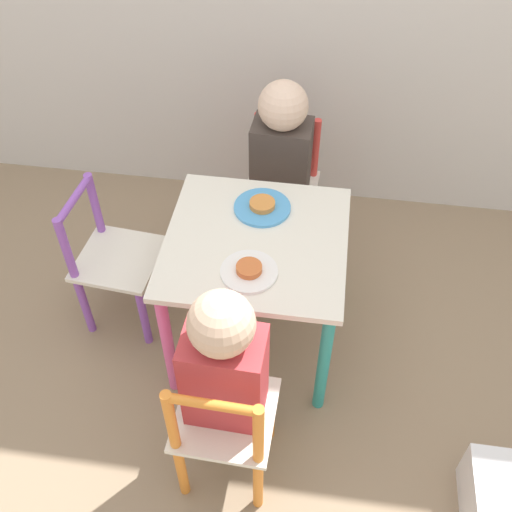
{
  "coord_description": "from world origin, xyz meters",
  "views": [
    {
      "loc": [
        0.18,
        -1.23,
        1.71
      ],
      "look_at": [
        0.0,
        0.0,
        0.41
      ],
      "focal_mm": 42.0,
      "sensor_mm": 36.0,
      "label": 1
    }
  ],
  "objects_px": {
    "chair_purple": "(113,261)",
    "storage_bin": "(505,506)",
    "kids_table": "(256,258)",
    "chair_red": "(282,190)",
    "child_front": "(226,370)",
    "child_back": "(280,161)",
    "plate_back": "(262,207)",
    "plate_front": "(249,271)",
    "chair_orange": "(224,426)"
  },
  "relations": [
    {
      "from": "chair_red",
      "to": "chair_purple",
      "type": "xyz_separation_m",
      "value": [
        -0.51,
        -0.44,
        0.0
      ]
    },
    {
      "from": "child_back",
      "to": "storage_bin",
      "type": "xyz_separation_m",
      "value": [
        0.73,
        -0.94,
        -0.36
      ]
    },
    {
      "from": "plate_front",
      "to": "plate_back",
      "type": "height_order",
      "value": "same"
    },
    {
      "from": "storage_bin",
      "to": "chair_orange",
      "type": "bearing_deg",
      "value": 177.58
    },
    {
      "from": "storage_bin",
      "to": "chair_purple",
      "type": "bearing_deg",
      "value": 155.5
    },
    {
      "from": "chair_orange",
      "to": "chair_purple",
      "type": "xyz_separation_m",
      "value": [
        -0.47,
        0.53,
        0.0
      ]
    },
    {
      "from": "chair_orange",
      "to": "chair_red",
      "type": "distance_m",
      "value": 0.97
    },
    {
      "from": "chair_red",
      "to": "child_back",
      "type": "bearing_deg",
      "value": -90.0
    },
    {
      "from": "child_front",
      "to": "plate_back",
      "type": "distance_m",
      "value": 0.56
    },
    {
      "from": "child_front",
      "to": "storage_bin",
      "type": "distance_m",
      "value": 0.85
    },
    {
      "from": "storage_bin",
      "to": "plate_back",
      "type": "bearing_deg",
      "value": 139.03
    },
    {
      "from": "child_front",
      "to": "plate_front",
      "type": "relative_size",
      "value": 4.53
    },
    {
      "from": "kids_table",
      "to": "chair_purple",
      "type": "relative_size",
      "value": 1.01
    },
    {
      "from": "child_front",
      "to": "child_back",
      "type": "distance_m",
      "value": 0.85
    },
    {
      "from": "plate_back",
      "to": "storage_bin",
      "type": "height_order",
      "value": "plate_back"
    },
    {
      "from": "plate_front",
      "to": "plate_back",
      "type": "xyz_separation_m",
      "value": [
        0.0,
        0.27,
        0.0
      ]
    },
    {
      "from": "chair_purple",
      "to": "plate_back",
      "type": "bearing_deg",
      "value": -74.3
    },
    {
      "from": "chair_red",
      "to": "storage_bin",
      "type": "distance_m",
      "value": 1.25
    },
    {
      "from": "kids_table",
      "to": "chair_orange",
      "type": "height_order",
      "value": "chair_orange"
    },
    {
      "from": "child_back",
      "to": "storage_bin",
      "type": "height_order",
      "value": "child_back"
    },
    {
      "from": "chair_purple",
      "to": "child_front",
      "type": "xyz_separation_m",
      "value": [
        0.47,
        -0.47,
        0.17
      ]
    },
    {
      "from": "chair_purple",
      "to": "storage_bin",
      "type": "relative_size",
      "value": 2.09
    },
    {
      "from": "chair_orange",
      "to": "child_back",
      "type": "relative_size",
      "value": 0.72
    },
    {
      "from": "chair_red",
      "to": "child_back",
      "type": "xyz_separation_m",
      "value": [
        -0.0,
        -0.06,
        0.18
      ]
    },
    {
      "from": "kids_table",
      "to": "child_back",
      "type": "distance_m",
      "value": 0.43
    },
    {
      "from": "chair_red",
      "to": "plate_back",
      "type": "height_order",
      "value": "chair_red"
    },
    {
      "from": "child_front",
      "to": "plate_front",
      "type": "distance_m",
      "value": 0.3
    },
    {
      "from": "chair_red",
      "to": "child_back",
      "type": "relative_size",
      "value": 0.72
    },
    {
      "from": "chair_orange",
      "to": "child_back",
      "type": "distance_m",
      "value": 0.93
    },
    {
      "from": "kids_table",
      "to": "chair_orange",
      "type": "relative_size",
      "value": 1.01
    },
    {
      "from": "chair_orange",
      "to": "child_front",
      "type": "xyz_separation_m",
      "value": [
        0.0,
        0.06,
        0.17
      ]
    },
    {
      "from": "plate_back",
      "to": "plate_front",
      "type": "bearing_deg",
      "value": -90.0
    },
    {
      "from": "chair_orange",
      "to": "storage_bin",
      "type": "relative_size",
      "value": 2.09
    },
    {
      "from": "kids_table",
      "to": "chair_orange",
      "type": "xyz_separation_m",
      "value": [
        -0.01,
        -0.49,
        -0.14
      ]
    },
    {
      "from": "plate_front",
      "to": "storage_bin",
      "type": "bearing_deg",
      "value": -27.12
    },
    {
      "from": "plate_back",
      "to": "chair_orange",
      "type": "bearing_deg",
      "value": -91.37
    },
    {
      "from": "chair_purple",
      "to": "plate_front",
      "type": "xyz_separation_m",
      "value": [
        0.48,
        -0.18,
        0.23
      ]
    },
    {
      "from": "kids_table",
      "to": "storage_bin",
      "type": "distance_m",
      "value": 0.97
    },
    {
      "from": "kids_table",
      "to": "plate_front",
      "type": "relative_size",
      "value": 3.32
    },
    {
      "from": "chair_orange",
      "to": "storage_bin",
      "type": "bearing_deg",
      "value": 179.32
    },
    {
      "from": "chair_purple",
      "to": "plate_back",
      "type": "xyz_separation_m",
      "value": [
        0.48,
        0.09,
        0.23
      ]
    },
    {
      "from": "chair_purple",
      "to": "child_front",
      "type": "relative_size",
      "value": 0.73
    },
    {
      "from": "plate_front",
      "to": "chair_red",
      "type": "bearing_deg",
      "value": 87.56
    },
    {
      "from": "kids_table",
      "to": "chair_purple",
      "type": "xyz_separation_m",
      "value": [
        -0.48,
        0.04,
        -0.14
      ]
    },
    {
      "from": "chair_red",
      "to": "storage_bin",
      "type": "relative_size",
      "value": 2.09
    },
    {
      "from": "chair_purple",
      "to": "child_back",
      "type": "bearing_deg",
      "value": -47.92
    },
    {
      "from": "chair_red",
      "to": "plate_front",
      "type": "relative_size",
      "value": 3.29
    },
    {
      "from": "child_front",
      "to": "child_back",
      "type": "height_order",
      "value": "child_back"
    },
    {
      "from": "kids_table",
      "to": "plate_back",
      "type": "distance_m",
      "value": 0.16
    },
    {
      "from": "chair_red",
      "to": "storage_bin",
      "type": "xyz_separation_m",
      "value": [
        0.73,
        -1.01,
        -0.18
      ]
    }
  ]
}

